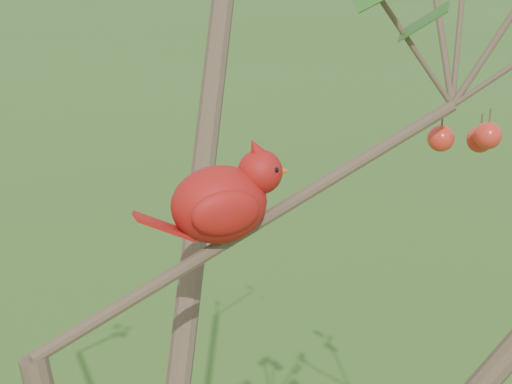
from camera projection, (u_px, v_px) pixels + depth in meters
crabapple_tree at (122, 252)px, 0.82m from camera, size 2.35×2.05×2.95m
cardinal at (224, 200)px, 0.99m from camera, size 0.21×0.12×0.14m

